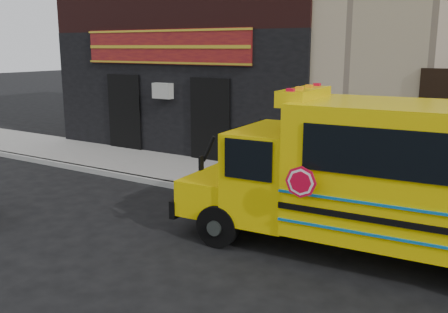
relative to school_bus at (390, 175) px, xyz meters
name	(u,v)px	position (x,y,z in m)	size (l,w,h in m)	color
ground	(194,238)	(-3.38, -1.06, -1.51)	(120.00, 120.00, 0.00)	black
curb	(258,200)	(-3.38, 1.54, -1.43)	(40.00, 0.20, 0.15)	#9F9F99
sidewalk	(285,186)	(-3.38, 3.04, -1.43)	(40.00, 3.00, 0.15)	gray
school_bus	(390,175)	(0.00, 0.00, 0.00)	(7.02, 2.70, 2.92)	black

